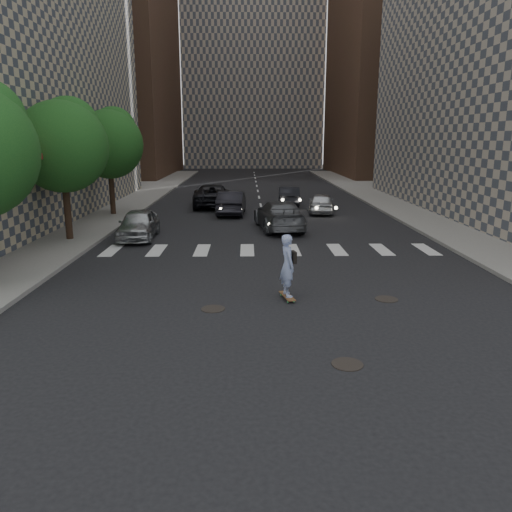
{
  "coord_description": "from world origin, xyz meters",
  "views": [
    {
      "loc": [
        -0.99,
        -12.59,
        4.88
      ],
      "look_at": [
        -0.73,
        2.41,
        1.3
      ],
      "focal_mm": 35.0,
      "sensor_mm": 36.0,
      "label": 1
    }
  ],
  "objects_px": {
    "traffic_car_c": "(212,196)",
    "traffic_car_e": "(289,196)",
    "tree_c": "(110,141)",
    "silver_sedan": "(138,224)",
    "skateboarder": "(288,266)",
    "traffic_car_d": "(321,203)",
    "traffic_car_b": "(279,215)",
    "tree_b": "(64,142)",
    "traffic_car_a": "(232,203)"
  },
  "relations": [
    {
      "from": "traffic_car_d",
      "to": "traffic_car_e",
      "type": "xyz_separation_m",
      "value": [
        -1.81,
        4.0,
        0.01
      ]
    },
    {
      "from": "tree_b",
      "to": "traffic_car_a",
      "type": "relative_size",
      "value": 1.42
    },
    {
      "from": "skateboarder",
      "to": "silver_sedan",
      "type": "relative_size",
      "value": 0.48
    },
    {
      "from": "tree_c",
      "to": "traffic_car_d",
      "type": "relative_size",
      "value": 1.67
    },
    {
      "from": "silver_sedan",
      "to": "traffic_car_a",
      "type": "relative_size",
      "value": 0.9
    },
    {
      "from": "traffic_car_c",
      "to": "traffic_car_d",
      "type": "bearing_deg",
      "value": 152.18
    },
    {
      "from": "tree_b",
      "to": "traffic_car_c",
      "type": "relative_size",
      "value": 1.14
    },
    {
      "from": "skateboarder",
      "to": "traffic_car_a",
      "type": "height_order",
      "value": "skateboarder"
    },
    {
      "from": "traffic_car_e",
      "to": "traffic_car_c",
      "type": "bearing_deg",
      "value": 10.78
    },
    {
      "from": "silver_sedan",
      "to": "traffic_car_c",
      "type": "bearing_deg",
      "value": 74.11
    },
    {
      "from": "skateboarder",
      "to": "traffic_car_c",
      "type": "relative_size",
      "value": 0.35
    },
    {
      "from": "skateboarder",
      "to": "traffic_car_a",
      "type": "xyz_separation_m",
      "value": [
        -2.24,
        17.45,
        -0.3
      ]
    },
    {
      "from": "tree_c",
      "to": "traffic_car_e",
      "type": "distance_m",
      "value": 13.11
    },
    {
      "from": "tree_c",
      "to": "skateboarder",
      "type": "relative_size",
      "value": 3.24
    },
    {
      "from": "tree_b",
      "to": "silver_sedan",
      "type": "distance_m",
      "value": 5.04
    },
    {
      "from": "skateboarder",
      "to": "traffic_car_d",
      "type": "relative_size",
      "value": 0.52
    },
    {
      "from": "tree_b",
      "to": "silver_sedan",
      "type": "bearing_deg",
      "value": 10.33
    },
    {
      "from": "traffic_car_e",
      "to": "traffic_car_b",
      "type": "bearing_deg",
      "value": 85.04
    },
    {
      "from": "traffic_car_c",
      "to": "traffic_car_e",
      "type": "bearing_deg",
      "value": -176.16
    },
    {
      "from": "tree_b",
      "to": "skateboarder",
      "type": "xyz_separation_m",
      "value": [
        9.69,
        -9.03,
        -3.58
      ]
    },
    {
      "from": "skateboarder",
      "to": "traffic_car_b",
      "type": "bearing_deg",
      "value": 74.56
    },
    {
      "from": "traffic_car_c",
      "to": "traffic_car_d",
      "type": "height_order",
      "value": "traffic_car_c"
    },
    {
      "from": "traffic_car_e",
      "to": "silver_sedan",
      "type": "bearing_deg",
      "value": 58.3
    },
    {
      "from": "traffic_car_d",
      "to": "tree_b",
      "type": "bearing_deg",
      "value": 41.07
    },
    {
      "from": "tree_c",
      "to": "traffic_car_b",
      "type": "xyz_separation_m",
      "value": [
        10.19,
        -5.03,
        -3.87
      ]
    },
    {
      "from": "traffic_car_b",
      "to": "traffic_car_a",
      "type": "bearing_deg",
      "value": -70.9
    },
    {
      "from": "tree_b",
      "to": "traffic_car_a",
      "type": "height_order",
      "value": "tree_b"
    },
    {
      "from": "tree_b",
      "to": "traffic_car_b",
      "type": "bearing_deg",
      "value": 16.23
    },
    {
      "from": "traffic_car_e",
      "to": "traffic_car_a",
      "type": "bearing_deg",
      "value": 50.24
    },
    {
      "from": "traffic_car_c",
      "to": "traffic_car_d",
      "type": "xyz_separation_m",
      "value": [
        7.36,
        -3.21,
        -0.13
      ]
    },
    {
      "from": "traffic_car_b",
      "to": "traffic_car_c",
      "type": "height_order",
      "value": "traffic_car_c"
    },
    {
      "from": "tree_c",
      "to": "silver_sedan",
      "type": "distance_m",
      "value": 8.96
    },
    {
      "from": "tree_c",
      "to": "traffic_car_b",
      "type": "bearing_deg",
      "value": -26.29
    },
    {
      "from": "traffic_car_b",
      "to": "traffic_car_c",
      "type": "relative_size",
      "value": 0.92
    },
    {
      "from": "silver_sedan",
      "to": "traffic_car_a",
      "type": "bearing_deg",
      "value": 59.08
    },
    {
      "from": "silver_sedan",
      "to": "traffic_car_c",
      "type": "distance_m",
      "value": 11.85
    },
    {
      "from": "silver_sedan",
      "to": "traffic_car_d",
      "type": "xyz_separation_m",
      "value": [
        10.22,
        8.3,
        -0.04
      ]
    },
    {
      "from": "traffic_car_a",
      "to": "traffic_car_b",
      "type": "height_order",
      "value": "traffic_car_b"
    },
    {
      "from": "tree_b",
      "to": "tree_c",
      "type": "height_order",
      "value": "same"
    },
    {
      "from": "tree_b",
      "to": "traffic_car_b",
      "type": "relative_size",
      "value": 1.23
    },
    {
      "from": "tree_b",
      "to": "traffic_car_b",
      "type": "height_order",
      "value": "tree_b"
    },
    {
      "from": "traffic_car_d",
      "to": "tree_c",
      "type": "bearing_deg",
      "value": 11.15
    },
    {
      "from": "traffic_car_d",
      "to": "traffic_car_e",
      "type": "height_order",
      "value": "traffic_car_e"
    },
    {
      "from": "tree_c",
      "to": "traffic_car_d",
      "type": "bearing_deg",
      "value": 3.71
    },
    {
      "from": "skateboarder",
      "to": "traffic_car_d",
      "type": "bearing_deg",
      "value": 65.47
    },
    {
      "from": "skateboarder",
      "to": "silver_sedan",
      "type": "distance_m",
      "value": 11.64
    },
    {
      "from": "traffic_car_a",
      "to": "traffic_car_d",
      "type": "xyz_separation_m",
      "value": [
        5.87,
        0.44,
        -0.09
      ]
    },
    {
      "from": "tree_c",
      "to": "traffic_car_d",
      "type": "height_order",
      "value": "tree_c"
    },
    {
      "from": "tree_c",
      "to": "traffic_car_c",
      "type": "distance_m",
      "value": 8.18
    },
    {
      "from": "silver_sedan",
      "to": "traffic_car_e",
      "type": "xyz_separation_m",
      "value": [
        8.41,
        12.3,
        -0.03
      ]
    }
  ]
}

